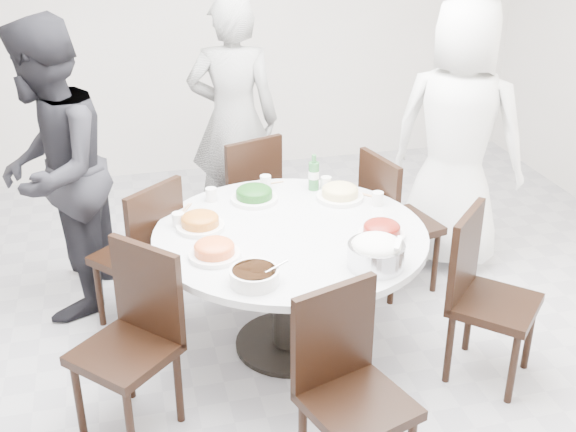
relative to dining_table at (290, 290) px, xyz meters
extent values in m
cube|color=#AEAEB3|center=(-0.10, -0.08, -0.38)|extent=(6.00, 6.00, 0.01)
cube|color=white|center=(-0.10, 2.92, 1.02)|extent=(6.00, 0.01, 2.80)
cylinder|color=silver|center=(0.00, 0.00, 0.00)|extent=(1.50, 1.50, 0.75)
cube|color=black|center=(0.87, 0.49, 0.10)|extent=(0.50, 0.50, 0.95)
cube|color=black|center=(-0.07, 1.13, 0.10)|extent=(0.54, 0.54, 0.95)
cube|color=black|center=(-0.83, 0.47, 0.10)|extent=(0.59, 0.59, 0.95)
cube|color=black|center=(-0.94, -0.48, 0.10)|extent=(0.59, 0.59, 0.95)
cube|color=black|center=(0.02, -1.10, 0.10)|extent=(0.53, 0.53, 0.95)
cube|color=black|center=(0.99, -0.53, 0.10)|extent=(0.59, 0.59, 0.95)
imported|color=white|center=(1.35, 0.77, 0.55)|extent=(1.07, 1.03, 1.85)
imported|color=black|center=(-0.03, 1.54, 0.52)|extent=(0.73, 0.57, 1.79)
imported|color=black|center=(-1.26, 0.79, 0.54)|extent=(0.86, 1.01, 1.83)
cylinder|color=white|center=(-0.11, 0.44, 0.41)|extent=(0.28, 0.28, 0.07)
cylinder|color=white|center=(0.39, 0.34, 0.41)|extent=(0.28, 0.28, 0.08)
cylinder|color=white|center=(-0.47, 0.15, 0.41)|extent=(0.27, 0.27, 0.07)
cylinder|color=white|center=(0.46, -0.19, 0.41)|extent=(0.25, 0.25, 0.06)
cylinder|color=white|center=(-0.44, -0.19, 0.41)|extent=(0.27, 0.27, 0.07)
cylinder|color=silver|center=(0.32, -0.48, 0.44)|extent=(0.29, 0.29, 0.12)
cylinder|color=white|center=(-0.30, -0.49, 0.41)|extent=(0.24, 0.24, 0.07)
cylinder|color=#2B6C34|center=(0.28, 0.52, 0.49)|extent=(0.07, 0.07, 0.23)
cylinder|color=white|center=(-0.01, 0.59, 0.42)|extent=(0.07, 0.07, 0.08)
camera|label=1|loc=(-0.87, -3.40, 2.15)|focal=45.00mm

